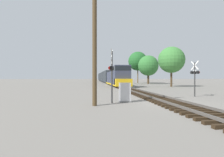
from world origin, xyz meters
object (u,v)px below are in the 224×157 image
crossing_signal_far (195,74)px  tree_mid_background (148,66)px  crossing_signal_near (111,71)px  tree_far_right (171,60)px  tree_deep_background (138,61)px  relay_cabinet (125,93)px  freight_train (106,77)px  utility_pole (95,42)px

crossing_signal_far → tree_mid_background: bearing=-27.1°
crossing_signal_near → tree_far_right: bearing=159.3°
crossing_signal_near → tree_deep_background: size_ratio=0.39×
relay_cabinet → tree_deep_background: bearing=73.4°
relay_cabinet → tree_far_right: 25.44m
freight_train → utility_pole: size_ratio=8.88×
relay_cabinet → tree_deep_background: size_ratio=0.14×
tree_far_right → tree_mid_background: size_ratio=0.98×
crossing_signal_near → tree_deep_background: bearing=176.7°
tree_deep_background → tree_mid_background: bearing=-78.9°
crossing_signal_near → crossing_signal_far: bearing=125.6°
freight_train → crossing_signal_near: size_ratio=18.48×
crossing_signal_near → utility_pole: (-1.27, -1.01, 1.88)m
crossing_signal_near → tree_mid_background: bearing=171.9°
freight_train → tree_far_right: (10.61, -33.66, 3.47)m
freight_train → relay_cabinet: 54.58m
relay_cabinet → tree_mid_background: tree_mid_background is taller
relay_cabinet → utility_pole: (-2.36, -1.38, 3.57)m
tree_mid_background → freight_train: bearing=121.6°
tree_far_right → tree_deep_background: (-0.90, 22.48, 1.79)m
freight_train → tree_mid_background: (11.02, -17.92, 3.34)m
freight_train → crossing_signal_near: bearing=-94.5°
tree_deep_background → utility_pole: bearing=-108.9°
tree_far_right → tree_deep_background: size_ratio=0.78×
freight_train → crossing_signal_near: 55.01m
freight_train → tree_deep_background: size_ratio=7.13×
crossing_signal_near → tree_deep_background: (14.00, 43.67, 4.87)m
relay_cabinet → tree_deep_background: 45.66m
freight_train → tree_far_right: size_ratio=9.09×
crossing_signal_far → relay_cabinet: 8.46m
tree_far_right → freight_train: bearing=107.5°
tree_far_right → tree_mid_background: 15.75m
utility_pole → tree_mid_background: bearing=66.4°
relay_cabinet → tree_far_right: (13.82, 20.82, 4.77)m
relay_cabinet → utility_pole: utility_pole is taller
tree_deep_background → crossing_signal_near: bearing=-107.8°
utility_pole → tree_far_right: 27.49m
crossing_signal_near → crossing_signal_far: (8.83, 3.42, -0.19)m
crossing_signal_near → tree_mid_background: tree_mid_background is taller
crossing_signal_near → utility_pole: bearing=-37.2°
utility_pole → freight_train: bearing=84.3°
utility_pole → tree_deep_background: bearing=71.1°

